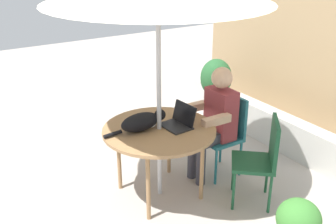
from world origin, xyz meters
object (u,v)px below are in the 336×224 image
at_px(chair_empty, 263,155).
at_px(potted_plant_near_fence, 216,85).
at_px(chair_occupied, 226,129).
at_px(person_seated, 215,117).
at_px(laptop, 180,120).
at_px(cat, 142,122).
at_px(patio_table, 159,134).

distance_m(chair_empty, potted_plant_near_fence, 2.06).
xyz_separation_m(chair_occupied, person_seated, (0.00, -0.16, 0.17)).
relative_size(chair_empty, potted_plant_near_fence, 1.00).
distance_m(person_seated, potted_plant_near_fence, 1.56).
xyz_separation_m(person_seated, laptop, (0.05, -0.48, 0.11)).
relative_size(cat, potted_plant_near_fence, 0.73).
bearing_deg(potted_plant_near_fence, cat, -57.73).
relative_size(patio_table, chair_occupied, 1.23).
height_order(patio_table, person_seated, person_seated).
bearing_deg(chair_occupied, person_seated, -90.00).
height_order(person_seated, potted_plant_near_fence, person_seated).
relative_size(laptop, potted_plant_near_fence, 0.36).
bearing_deg(person_seated, cat, -94.45).
relative_size(patio_table, chair_empty, 1.23).
distance_m(laptop, cat, 0.37).
xyz_separation_m(chair_occupied, chair_empty, (0.64, -0.08, 0.00)).
bearing_deg(cat, chair_empty, 51.93).
bearing_deg(patio_table, laptop, 75.64).
distance_m(chair_empty, laptop, 0.86).
bearing_deg(patio_table, potted_plant_near_fence, 126.00).
bearing_deg(cat, patio_table, 66.11).
relative_size(chair_occupied, person_seated, 0.72).
relative_size(chair_occupied, potted_plant_near_fence, 1.00).
xyz_separation_m(chair_empty, laptop, (-0.59, -0.56, 0.28)).
height_order(chair_occupied, chair_empty, same).
relative_size(laptop, cat, 0.49).
height_order(laptop, potted_plant_near_fence, laptop).
xyz_separation_m(chair_empty, potted_plant_near_fence, (-1.85, 0.90, -0.01)).
distance_m(chair_occupied, laptop, 0.70).
distance_m(cat, potted_plant_near_fence, 2.16).
bearing_deg(potted_plant_near_fence, chair_occupied, -34.03).
bearing_deg(patio_table, chair_empty, 49.67).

